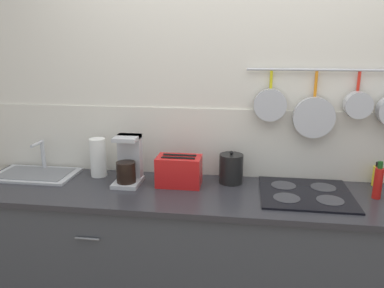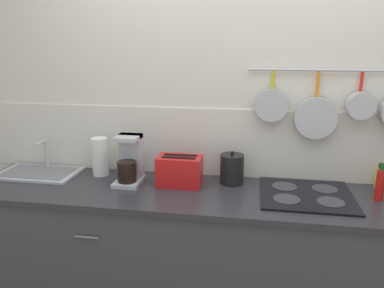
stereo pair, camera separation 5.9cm
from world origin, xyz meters
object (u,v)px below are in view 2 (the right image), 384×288
at_px(bottle_dish_soap, 380,184).
at_px(bottle_vinegar, 380,177).
at_px(paper_towel_roll, 100,157).
at_px(coffee_maker, 130,163).
at_px(toaster, 180,171).
at_px(kettle, 232,169).

bearing_deg(bottle_dish_soap, bottle_vinegar, 73.05).
relative_size(paper_towel_roll, coffee_maker, 0.84).
bearing_deg(toaster, kettle, 15.87).
xyz_separation_m(kettle, bottle_dish_soap, (0.83, -0.13, 0.00)).
bearing_deg(bottle_dish_soap, paper_towel_roll, 175.42).
relative_size(coffee_maker, bottle_vinegar, 2.00).
distance_m(coffee_maker, bottle_dish_soap, 1.48).
bearing_deg(paper_towel_roll, bottle_dish_soap, -4.58).
height_order(paper_towel_roll, kettle, paper_towel_roll).
relative_size(kettle, bottle_vinegar, 1.37).
xyz_separation_m(paper_towel_roll, bottle_dish_soap, (1.71, -0.14, -0.03)).
height_order(paper_towel_roll, coffee_maker, coffee_maker).
distance_m(toaster, bottle_vinegar, 1.23).
distance_m(coffee_maker, toaster, 0.32).
bearing_deg(bottle_dish_soap, toaster, 177.82).
height_order(coffee_maker, kettle, coffee_maker).
bearing_deg(kettle, toaster, -164.13).
bearing_deg(toaster, coffee_maker, 179.89).
bearing_deg(bottle_vinegar, bottle_dish_soap, -106.95).
xyz_separation_m(paper_towel_roll, toaster, (0.56, -0.09, -0.04)).
xyz_separation_m(toaster, kettle, (0.32, 0.09, 0.00)).
bearing_deg(bottle_vinegar, paper_towel_roll, -177.76).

